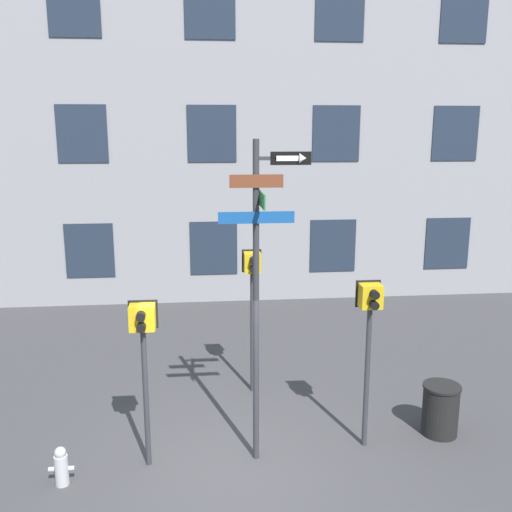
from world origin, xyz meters
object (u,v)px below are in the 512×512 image
(pedestrian_signal_across, at_px, (252,284))
(trash_bin, at_px, (440,409))
(pedestrian_signal_right, at_px, (370,320))
(fire_hydrant, at_px, (61,467))
(street_sign_pole, at_px, (260,274))
(pedestrian_signal_left, at_px, (143,338))

(pedestrian_signal_across, height_order, trash_bin, pedestrian_signal_across)
(pedestrian_signal_right, xyz_separation_m, fire_hydrant, (-4.51, -0.58, -1.80))
(street_sign_pole, height_order, pedestrian_signal_across, street_sign_pole)
(pedestrian_signal_right, bearing_deg, pedestrian_signal_across, 127.24)
(trash_bin, bearing_deg, street_sign_pole, -172.30)
(street_sign_pole, height_order, pedestrian_signal_right, street_sign_pole)
(pedestrian_signal_across, xyz_separation_m, fire_hydrant, (-2.93, -2.65, -1.83))
(street_sign_pole, height_order, trash_bin, street_sign_pole)
(pedestrian_signal_across, bearing_deg, pedestrian_signal_right, -52.76)
(fire_hydrant, bearing_deg, pedestrian_signal_right, 7.32)
(pedestrian_signal_right, distance_m, fire_hydrant, 4.89)
(pedestrian_signal_right, xyz_separation_m, pedestrian_signal_across, (-1.58, 2.07, 0.04))
(pedestrian_signal_left, distance_m, pedestrian_signal_across, 2.88)
(street_sign_pole, relative_size, pedestrian_signal_left, 1.90)
(pedestrian_signal_left, bearing_deg, pedestrian_signal_right, 3.43)
(pedestrian_signal_across, relative_size, trash_bin, 3.21)
(pedestrian_signal_right, relative_size, pedestrian_signal_across, 0.97)
(trash_bin, bearing_deg, pedestrian_signal_right, -170.71)
(trash_bin, bearing_deg, pedestrian_signal_left, -174.90)
(pedestrian_signal_right, relative_size, fire_hydrant, 4.61)
(fire_hydrant, relative_size, trash_bin, 0.68)
(fire_hydrant, xyz_separation_m, trash_bin, (5.83, 0.79, 0.15))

